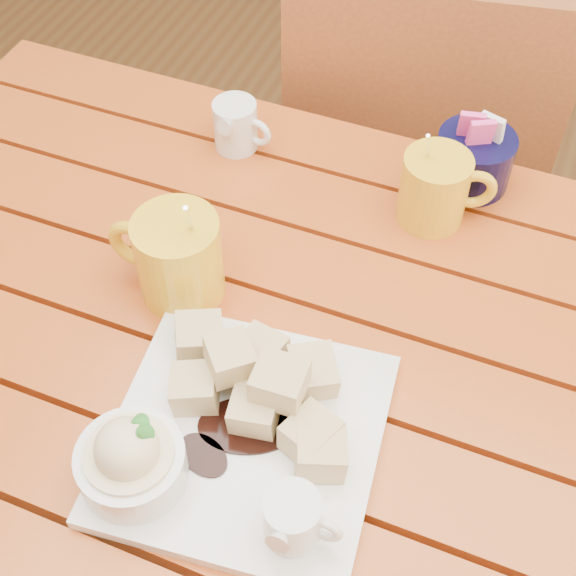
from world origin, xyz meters
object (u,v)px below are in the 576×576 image
at_px(table, 268,383).
at_px(coffee_mug_left, 176,257).
at_px(dessert_plate, 220,435).
at_px(coffee_mug_right, 436,188).
at_px(chair_far, 412,161).

xyz_separation_m(table, coffee_mug_left, (-0.12, 0.02, 0.17)).
height_order(dessert_plate, coffee_mug_left, coffee_mug_left).
xyz_separation_m(dessert_plate, coffee_mug_left, (-0.14, 0.18, 0.03)).
xyz_separation_m(coffee_mug_right, chair_far, (-0.10, 0.36, -0.29)).
bearing_deg(chair_far, coffee_mug_left, 65.38).
distance_m(coffee_mug_left, coffee_mug_right, 0.34).
bearing_deg(chair_far, table, 77.04).
height_order(table, coffee_mug_left, coffee_mug_left).
bearing_deg(coffee_mug_right, table, -136.65).
height_order(coffee_mug_left, chair_far, chair_far).
relative_size(dessert_plate, chair_far, 0.33).
bearing_deg(table, dessert_plate, -84.20).
distance_m(coffee_mug_left, chair_far, 0.68).
bearing_deg(dessert_plate, coffee_mug_left, 127.49).
xyz_separation_m(dessert_plate, chair_far, (0.01, 0.77, -0.27)).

